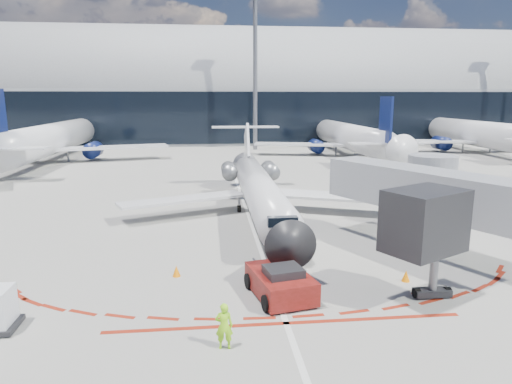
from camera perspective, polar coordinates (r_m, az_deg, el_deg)
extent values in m
plane|color=gray|center=(28.99, -0.08, -5.46)|extent=(260.00, 260.00, 0.00)
cube|color=silver|center=(30.89, -0.47, -4.35)|extent=(0.25, 40.00, 0.01)
cube|color=maroon|center=(18.42, 3.80, -16.04)|extent=(14.00, 0.25, 0.01)
cube|color=#9C9FA1|center=(92.65, -4.33, 9.55)|extent=(150.00, 24.00, 10.00)
cylinder|color=#9C9FA1|center=(92.59, -4.38, 12.64)|extent=(150.00, 24.00, 24.00)
cube|color=black|center=(80.61, -4.05, 9.22)|extent=(150.00, 0.20, 9.00)
cube|color=#95979D|center=(26.39, 20.83, 0.10)|extent=(8.22, 12.61, 2.30)
cube|color=black|center=(20.05, 20.34, -3.39)|extent=(3.86, 3.44, 2.60)
cylinder|color=slate|center=(21.46, 21.34, -9.22)|extent=(0.36, 0.36, 2.40)
cube|color=black|center=(21.82, 21.15, -11.63)|extent=(1.60, 0.60, 0.30)
cylinder|color=#95979D|center=(33.00, 20.98, 0.18)|extent=(3.20, 3.20, 4.80)
cylinder|color=black|center=(33.47, 20.71, -3.42)|extent=(4.00, 4.00, 0.50)
cylinder|color=slate|center=(76.04, -0.10, 14.75)|extent=(0.70, 0.70, 25.00)
cylinder|color=silver|center=(32.31, 0.48, 0.16)|extent=(2.38, 19.43, 2.38)
cone|color=black|center=(21.81, 3.76, -5.64)|extent=(2.38, 2.47, 2.38)
cone|color=silver|center=(43.39, -1.22, 3.15)|extent=(2.38, 3.18, 2.38)
cube|color=black|center=(23.01, 3.18, -3.43)|extent=(1.50, 1.24, 0.49)
cube|color=silver|center=(33.63, -9.10, -0.92)|extent=(9.46, 5.61, 0.27)
cube|color=silver|center=(34.78, 9.22, -0.50)|extent=(9.46, 5.61, 0.27)
cube|color=silver|center=(42.25, -1.13, 5.82)|extent=(0.22, 4.14, 4.22)
cube|color=silver|center=(43.96, -1.35, 8.13)|extent=(6.36, 1.41, 0.14)
cylinder|color=slate|center=(39.76, -3.40, 2.66)|extent=(1.32, 3.00, 1.32)
cylinder|color=slate|center=(40.09, 1.79, 2.75)|extent=(1.32, 3.00, 1.32)
cylinder|color=black|center=(25.03, 2.60, -7.70)|extent=(0.19, 0.49, 0.49)
cylinder|color=black|center=(34.74, -2.12, -2.06)|extent=(0.26, 0.57, 0.57)
cylinder|color=black|center=(35.01, 2.22, -1.95)|extent=(0.26, 0.57, 0.57)
cylinder|color=slate|center=(24.95, 2.60, -7.19)|extent=(0.16, 0.16, 0.97)
cube|color=#55110C|center=(20.40, 3.06, -11.29)|extent=(2.90, 3.91, 0.99)
cube|color=black|center=(19.86, 3.43, -9.89)|extent=(1.79, 1.62, 0.39)
cylinder|color=slate|center=(22.58, 0.80, -9.53)|extent=(0.71, 2.82, 0.11)
cylinder|color=black|center=(19.13, 1.40, -13.74)|extent=(0.45, 0.75, 0.70)
cylinder|color=black|center=(19.87, 7.24, -12.82)|extent=(0.45, 0.75, 0.70)
cylinder|color=black|center=(21.23, -0.84, -11.06)|extent=(0.45, 0.75, 0.70)
cylinder|color=black|center=(21.90, 4.48, -10.36)|extent=(0.45, 0.75, 0.70)
imported|color=#9DF81A|center=(16.45, -4.01, -16.36)|extent=(0.62, 0.42, 1.69)
cylinder|color=black|center=(19.70, -28.65, -15.35)|extent=(0.09, 0.17, 0.17)
cylinder|color=black|center=(20.64, -27.46, -13.98)|extent=(0.09, 0.17, 0.17)
cone|color=orange|center=(22.90, -9.92, -9.71)|extent=(0.39, 0.39, 0.54)
cone|color=orange|center=(23.13, 18.23, -9.93)|extent=(0.39, 0.39, 0.54)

